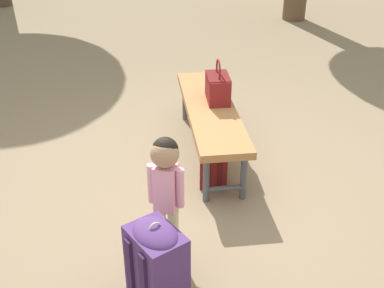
# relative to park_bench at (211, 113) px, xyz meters

# --- Properties ---
(ground_plane) EXTENTS (40.00, 40.00, 0.00)m
(ground_plane) POSITION_rel_park_bench_xyz_m (0.71, -0.19, -0.39)
(ground_plane) COLOR #7F6B51
(ground_plane) RESTS_ON ground
(park_bench) EXTENTS (1.65, 0.72, 0.45)m
(park_bench) POSITION_rel_park_bench_xyz_m (0.00, 0.00, 0.00)
(park_bench) COLOR #9E6B3D
(park_bench) RESTS_ON ground
(handbag) EXTENTS (0.35, 0.23, 0.37)m
(handbag) POSITION_rel_park_bench_xyz_m (-0.13, 0.05, 0.18)
(handbag) COLOR maroon
(handbag) RESTS_ON park_bench
(child_standing) EXTENTS (0.17, 0.23, 0.84)m
(child_standing) POSITION_rel_park_bench_xyz_m (1.31, -0.20, 0.17)
(child_standing) COLOR #CCCC8C
(child_standing) RESTS_ON ground
(backpack_large) EXTENTS (0.40, 0.39, 0.54)m
(backpack_large) POSITION_rel_park_bench_xyz_m (1.68, -0.21, -0.12)
(backpack_large) COLOR #4C2D66
(backpack_large) RESTS_ON ground
(backpack_small) EXTENTS (0.19, 0.21, 0.35)m
(backpack_small) POSITION_rel_park_bench_xyz_m (0.50, 0.06, -0.22)
(backpack_small) COLOR maroon
(backpack_small) RESTS_ON ground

